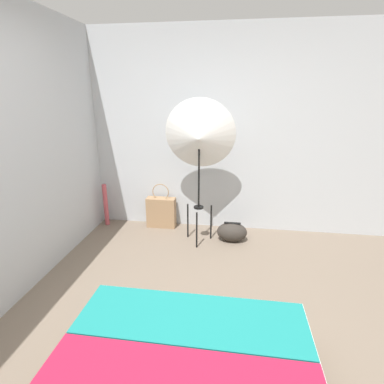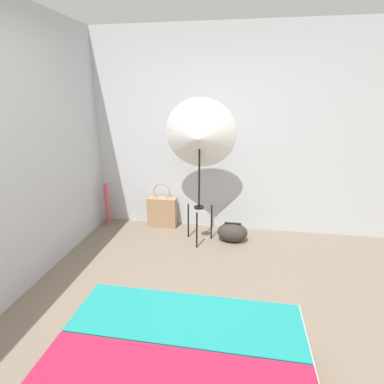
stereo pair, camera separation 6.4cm
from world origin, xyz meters
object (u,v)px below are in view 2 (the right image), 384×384
Objects in this scene: tote_bag at (162,212)px; duffel_bag at (232,232)px; photo_umbrella at (200,137)px; paper_roll at (107,204)px.

tote_bag is 1.66× the size of duffel_bag.
photo_umbrella is 4.64× the size of duffel_bag.
paper_roll reaches higher than duffel_bag.
photo_umbrella is 1.29m from tote_bag.
paper_roll is at bearing 171.99° from duffel_bag.
tote_bag is 0.80m from paper_roll.
tote_bag reaches higher than paper_roll.
photo_umbrella is at bearing -12.98° from paper_roll.
photo_umbrella reaches higher than paper_roll.
photo_umbrella is at bearing -32.29° from tote_bag.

